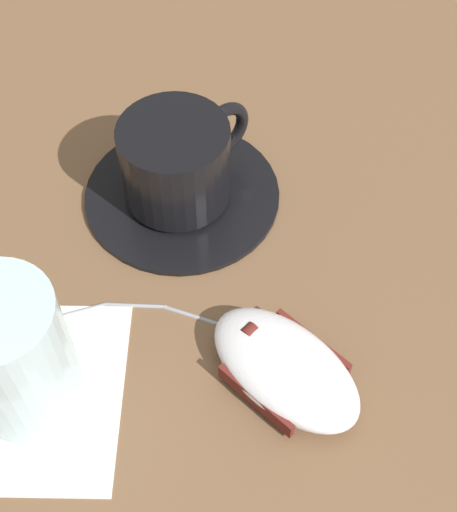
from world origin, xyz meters
The scene contains 7 objects.
ground_plane centered at (0.00, 0.00, 0.00)m, with size 3.00×3.00×0.00m, color brown.
saucer centered at (-0.01, -0.09, 0.00)m, with size 0.16×0.16×0.01m, color black.
coffee_cup centered at (-0.01, -0.09, 0.04)m, with size 0.10×0.09×0.07m.
computer_mouse centered at (-0.08, 0.07, 0.02)m, with size 0.13×0.13×0.03m.
mouse_cable centered at (0.08, 0.00, 0.00)m, with size 0.22×0.09×0.00m.
napkin_under_glass centered at (0.09, 0.08, 0.00)m, with size 0.14×0.14×0.00m, color silver.
drinking_glass centered at (0.09, 0.08, 0.05)m, with size 0.07×0.07×0.10m, color silver.
Camera 1 is at (-0.04, 0.29, 0.44)m, focal length 50.00 mm.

